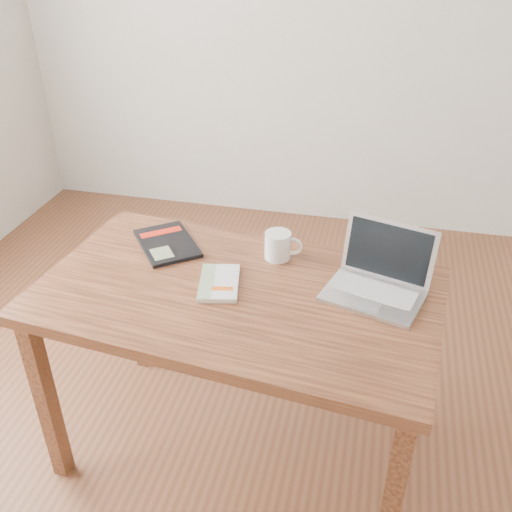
% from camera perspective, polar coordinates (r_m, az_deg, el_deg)
% --- Properties ---
extents(room, '(4.04, 4.04, 2.70)m').
position_cam_1_polar(room, '(1.56, -0.44, 14.98)').
color(room, '#59321E').
rests_on(room, ground).
extents(desk, '(1.35, 0.87, 0.75)m').
position_cam_1_polar(desk, '(1.88, -1.91, -5.67)').
color(desk, '#552D19').
rests_on(desk, ground).
extents(white_guidebook, '(0.16, 0.23, 0.02)m').
position_cam_1_polar(white_guidebook, '(1.85, -3.72, -2.71)').
color(white_guidebook, silver).
rests_on(white_guidebook, desk).
extents(black_guidebook, '(0.31, 0.33, 0.01)m').
position_cam_1_polar(black_guidebook, '(2.09, -8.89, 1.27)').
color(black_guidebook, black).
rests_on(black_guidebook, desk).
extents(laptop, '(0.35, 0.32, 0.21)m').
position_cam_1_polar(laptop, '(1.84, 12.14, -2.28)').
color(laptop, silver).
rests_on(laptop, desk).
extents(coffee_mug, '(0.13, 0.09, 0.10)m').
position_cam_1_polar(coffee_mug, '(1.97, 2.29, 1.10)').
color(coffee_mug, white).
rests_on(coffee_mug, desk).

